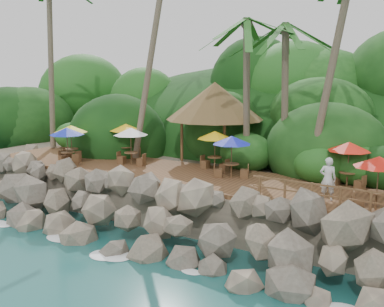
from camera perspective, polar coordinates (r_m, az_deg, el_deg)
The scene contains 11 objects.
ground at distance 19.86m, azimuth -9.36°, elevation -12.44°, with size 140.00×140.00×0.00m, color #19514F.
land_base at distance 32.76m, azimuth 9.24°, elevation -1.31°, with size 32.00×25.20×2.10m, color gray.
jungle_hill at distance 39.87m, azimuth 13.35°, elevation -0.88°, with size 44.80×28.00×15.40m, color #143811.
seawall at distance 20.90m, azimuth -5.83°, elevation -7.80°, with size 29.00×4.00×2.30m, color gray, non-canonical shape.
terrace at distance 23.78m, azimuth 0.00°, elevation -2.84°, with size 26.00×5.00×0.20m, color brown.
jungle_foliage at distance 32.09m, azimuth 8.50°, elevation -3.47°, with size 44.00×16.00×12.00m, color #143811, non-canonical shape.
foam_line at distance 20.06m, azimuth -8.79°, elevation -12.09°, with size 25.20×0.80×0.06m.
palapa at distance 27.15m, azimuth 2.83°, elevation 6.49°, with size 5.72×5.72×4.60m.
dining_clusters at distance 23.25m, azimuth 1.18°, elevation 1.48°, with size 20.60×5.03×2.10m.
railing at distance 18.32m, azimuth 19.51°, elevation -5.27°, with size 8.30×0.10×1.00m.
waiter at distance 19.78m, azimuth 16.44°, elevation -3.03°, with size 0.67×0.44×1.82m, color silver.
Camera 1 is at (12.17, -13.67, 7.71)m, focal length 43.18 mm.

